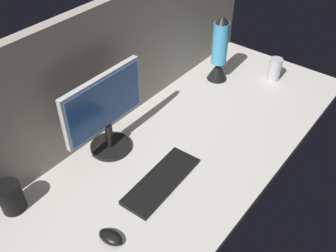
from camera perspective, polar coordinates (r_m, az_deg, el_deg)
The scene contains 8 objects.
ground_plane at distance 175.41cm, azimuth 3.82°, elevation -2.00°, with size 180.00×80.00×3.00cm, color beige.
cubicle_wall_back at distance 176.75cm, azimuth -5.86°, elevation 10.60°, with size 180.00×5.00×58.86cm.
monitor at distance 157.69cm, azimuth -9.45°, elevation 2.25°, with size 40.94×18.00×37.02cm.
keyboard at distance 153.66cm, azimuth -1.00°, elevation -8.26°, with size 37.00×13.00×2.00cm, color black.
mouse at distance 138.29cm, azimuth -8.63°, elevation -16.20°, with size 5.60×9.60×3.40cm, color black.
mug_black_travel at distance 152.81cm, azimuth -22.61°, elevation -9.86°, with size 8.94×8.94×12.51cm.
mug_steel at distance 217.76cm, azimuth 15.80°, elevation 8.27°, with size 6.83×6.83×12.56cm.
lava_lamp at distance 207.23cm, azimuth 7.72°, elevation 10.75°, with size 11.30×11.30×36.97cm.
Camera 1 is at (-109.21, -71.46, 115.70)cm, focal length 40.45 mm.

